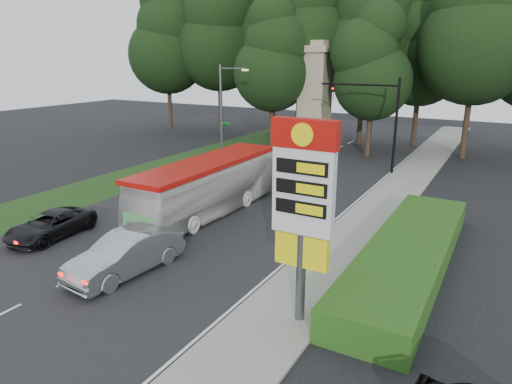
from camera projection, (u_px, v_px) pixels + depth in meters
The scene contains 21 objects.
ground at pixel (67, 282), 18.14m from camera, with size 120.00×120.00×0.00m, color black.
road_surface at pixel (230, 202), 28.16m from camera, with size 14.00×80.00×0.02m, color black.
sidewalk_right at pixel (365, 225), 24.13m from camera, with size 3.00×80.00×0.12m, color gray.
grass_verge_left at pixel (172, 165), 37.64m from camera, with size 5.00×50.00×0.02m, color #193814.
hedge at pixel (408, 255), 19.23m from camera, with size 3.00×14.00×1.20m, color #244813.
gas_station_pylon at pixel (303, 196), 14.20m from camera, with size 2.10×0.45×6.85m.
traffic_signal_mast at pixel (379, 112), 34.16m from camera, with size 6.10×0.35×7.20m.
streetlight_signs at pixel (223, 108), 38.54m from camera, with size 2.75×0.98×8.00m.
monument at pixel (315, 96), 42.67m from camera, with size 3.00×3.00×10.05m.
tree_far_west at pixel (166, 38), 53.02m from camera, with size 8.96×8.96×17.60m.
tree_west_mid at pixel (219, 29), 51.58m from camera, with size 9.80×9.80×19.25m.
tree_west_near at pixel (274, 44), 50.89m from camera, with size 8.40×8.40×16.50m.
tree_center_left at pixel (301, 21), 44.62m from camera, with size 10.08×10.08×19.80m.
tree_center_right at pixel (366, 31), 43.75m from camera, with size 9.24×9.24×18.15m.
tree_east_near at pixel (423, 45), 43.44m from camera, with size 8.12×8.12×15.95m.
tree_east_mid at pixel (479, 22), 37.27m from camera, with size 9.52×9.52×18.70m.
tree_monument_left at pixel (272, 56), 42.71m from camera, with size 7.28×7.28×14.30m.
tree_monument_right at pixel (374, 64), 38.83m from camera, with size 6.72×6.72×13.20m.
transit_bus at pixel (209, 187), 25.70m from camera, with size 2.60×11.12×3.10m, color silver.
sedan_silver at pixel (126, 254), 18.67m from camera, with size 1.80×5.17×1.70m, color #A2A5AA.
suv_charcoal at pixel (51, 225), 22.51m from camera, with size 2.11×4.57×1.27m, color black.
Camera 1 is at (14.60, -10.55, 8.61)m, focal length 32.00 mm.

